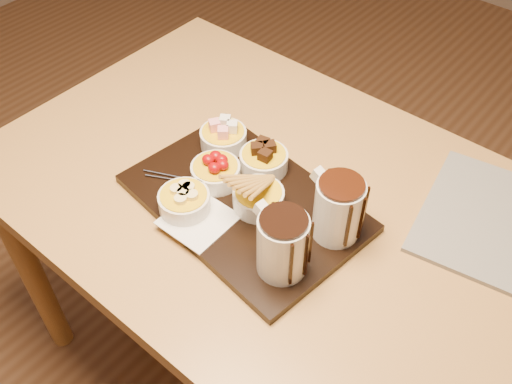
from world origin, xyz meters
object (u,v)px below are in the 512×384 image
Objects in this scene: dining_table at (272,222)px; pitcher_milk_chocolate at (338,210)px; serving_board at (244,203)px; pitcher_dark_chocolate at (283,245)px; bowl_strawberries at (216,173)px.

pitcher_milk_chocolate is (0.17, -0.02, 0.18)m from dining_table.
dining_table is 0.13m from serving_board.
pitcher_dark_chocolate is (0.14, -0.15, 0.18)m from dining_table.
pitcher_milk_chocolate is at bearing 85.60° from pitcher_dark_chocolate.
pitcher_milk_chocolate reaches higher than serving_board.
bowl_strawberries reaches higher than dining_table.
bowl_strawberries is 0.25m from pitcher_dark_chocolate.
dining_table is 9.87× the size of pitcher_milk_chocolate.
bowl_strawberries is at bearing -146.10° from dining_table.
bowl_strawberries is (-0.10, -0.06, 0.14)m from dining_table.
bowl_strawberries reaches higher than serving_board.
dining_table is at bearing 140.09° from pitcher_dark_chocolate.
dining_table is 2.61× the size of serving_board.
bowl_strawberries is at bearing -163.61° from pitcher_milk_chocolate.
serving_board is 0.20m from pitcher_milk_chocolate.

